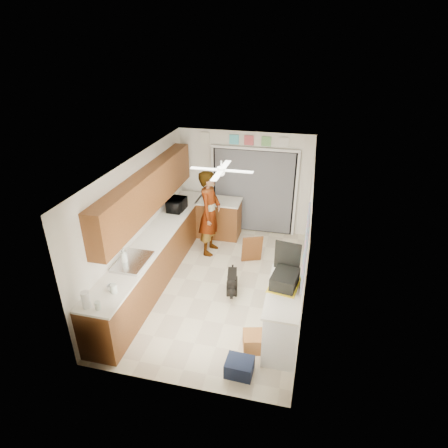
# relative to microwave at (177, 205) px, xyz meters

# --- Properties ---
(floor) EXTENTS (5.00, 5.00, 0.00)m
(floor) POSITION_rel_microwave_xyz_m (1.28, -1.24, -1.08)
(floor) COLOR beige
(floor) RESTS_ON ground
(ceiling) EXTENTS (5.00, 5.00, 0.00)m
(ceiling) POSITION_rel_microwave_xyz_m (1.28, -1.24, 1.42)
(ceiling) COLOR white
(ceiling) RESTS_ON ground
(wall_back) EXTENTS (3.20, 0.00, 3.20)m
(wall_back) POSITION_rel_microwave_xyz_m (1.28, 1.26, 0.17)
(wall_back) COLOR silver
(wall_back) RESTS_ON ground
(wall_front) EXTENTS (3.20, 0.00, 3.20)m
(wall_front) POSITION_rel_microwave_xyz_m (1.28, -3.74, 0.17)
(wall_front) COLOR silver
(wall_front) RESTS_ON ground
(wall_left) EXTENTS (0.00, 5.00, 5.00)m
(wall_left) POSITION_rel_microwave_xyz_m (-0.32, -1.24, 0.17)
(wall_left) COLOR silver
(wall_left) RESTS_ON ground
(wall_right) EXTENTS (0.00, 5.00, 5.00)m
(wall_right) POSITION_rel_microwave_xyz_m (2.88, -1.24, 0.17)
(wall_right) COLOR silver
(wall_right) RESTS_ON ground
(left_base_cabinets) EXTENTS (0.60, 4.80, 0.90)m
(left_base_cabinets) POSITION_rel_microwave_xyz_m (-0.02, -1.24, -0.63)
(left_base_cabinets) COLOR brown
(left_base_cabinets) RESTS_ON floor
(left_countertop) EXTENTS (0.62, 4.80, 0.04)m
(left_countertop) POSITION_rel_microwave_xyz_m (-0.01, -1.24, -0.16)
(left_countertop) COLOR white
(left_countertop) RESTS_ON left_base_cabinets
(upper_cabinets) EXTENTS (0.32, 4.00, 0.80)m
(upper_cabinets) POSITION_rel_microwave_xyz_m (-0.16, -1.04, 0.72)
(upper_cabinets) COLOR brown
(upper_cabinets) RESTS_ON wall_left
(sink_basin) EXTENTS (0.50, 0.76, 0.06)m
(sink_basin) POSITION_rel_microwave_xyz_m (-0.01, -2.24, -0.12)
(sink_basin) COLOR silver
(sink_basin) RESTS_ON left_countertop
(faucet) EXTENTS (0.03, 0.03, 0.22)m
(faucet) POSITION_rel_microwave_xyz_m (-0.20, -2.24, -0.03)
(faucet) COLOR silver
(faucet) RESTS_ON left_countertop
(peninsula_base) EXTENTS (1.00, 0.60, 0.90)m
(peninsula_base) POSITION_rel_microwave_xyz_m (0.78, 0.76, -0.63)
(peninsula_base) COLOR brown
(peninsula_base) RESTS_ON floor
(peninsula_top) EXTENTS (1.04, 0.64, 0.04)m
(peninsula_top) POSITION_rel_microwave_xyz_m (0.78, 0.76, -0.16)
(peninsula_top) COLOR white
(peninsula_top) RESTS_ON peninsula_base
(back_opening_recess) EXTENTS (2.00, 0.06, 2.10)m
(back_opening_recess) POSITION_rel_microwave_xyz_m (1.53, 1.23, -0.03)
(back_opening_recess) COLOR black
(back_opening_recess) RESTS_ON wall_back
(curtain_panel) EXTENTS (1.90, 0.03, 2.05)m
(curtain_panel) POSITION_rel_microwave_xyz_m (1.53, 1.19, -0.03)
(curtain_panel) COLOR slate
(curtain_panel) RESTS_ON wall_back
(door_trim_left) EXTENTS (0.06, 0.04, 2.10)m
(door_trim_left) POSITION_rel_microwave_xyz_m (0.51, 1.20, -0.03)
(door_trim_left) COLOR white
(door_trim_left) RESTS_ON wall_back
(door_trim_right) EXTENTS (0.06, 0.04, 2.10)m
(door_trim_right) POSITION_rel_microwave_xyz_m (2.55, 1.20, -0.03)
(door_trim_right) COLOR white
(door_trim_right) RESTS_ON wall_back
(door_trim_head) EXTENTS (2.10, 0.04, 0.06)m
(door_trim_head) POSITION_rel_microwave_xyz_m (1.53, 1.20, 1.04)
(door_trim_head) COLOR white
(door_trim_head) RESTS_ON wall_back
(header_frame_1) EXTENTS (0.22, 0.02, 0.22)m
(header_frame_1) POSITION_rel_microwave_xyz_m (1.03, 1.23, 1.22)
(header_frame_1) COLOR #52C9DC
(header_frame_1) RESTS_ON wall_back
(header_frame_2) EXTENTS (0.22, 0.02, 0.22)m
(header_frame_2) POSITION_rel_microwave_xyz_m (1.38, 1.23, 1.22)
(header_frame_2) COLOR #CA4B55
(header_frame_2) RESTS_ON wall_back
(header_frame_3) EXTENTS (0.22, 0.02, 0.22)m
(header_frame_3) POSITION_rel_microwave_xyz_m (1.78, 1.23, 1.22)
(header_frame_3) COLOR #6EAC62
(header_frame_3) RESTS_ON wall_back
(header_frame_4) EXTENTS (0.22, 0.02, 0.22)m
(header_frame_4) POSITION_rel_microwave_xyz_m (2.18, 1.23, 1.22)
(header_frame_4) COLOR silver
(header_frame_4) RESTS_ON wall_back
(route66_sign) EXTENTS (0.22, 0.02, 0.26)m
(route66_sign) POSITION_rel_microwave_xyz_m (0.33, 1.23, 1.22)
(route66_sign) COLOR silver
(route66_sign) RESTS_ON wall_back
(right_counter_base) EXTENTS (0.50, 1.40, 0.90)m
(right_counter_base) POSITION_rel_microwave_xyz_m (2.63, -2.44, -0.63)
(right_counter_base) COLOR white
(right_counter_base) RESTS_ON floor
(right_counter_top) EXTENTS (0.54, 1.44, 0.04)m
(right_counter_top) POSITION_rel_microwave_xyz_m (2.62, -2.44, -0.16)
(right_counter_top) COLOR white
(right_counter_top) RESTS_ON right_counter_base
(abstract_painting) EXTENTS (0.03, 1.15, 0.95)m
(abstract_painting) POSITION_rel_microwave_xyz_m (2.86, -2.24, 0.57)
(abstract_painting) COLOR #DD5189
(abstract_painting) RESTS_ON wall_right
(ceiling_fan) EXTENTS (1.14, 1.14, 0.24)m
(ceiling_fan) POSITION_rel_microwave_xyz_m (1.28, -1.04, 1.24)
(ceiling_fan) COLOR white
(ceiling_fan) RESTS_ON ceiling
(microwave) EXTENTS (0.36, 0.51, 0.27)m
(microwave) POSITION_rel_microwave_xyz_m (0.00, 0.00, 0.00)
(microwave) COLOR black
(microwave) RESTS_ON left_countertop
(soap_bottle) EXTENTS (0.13, 0.13, 0.30)m
(soap_bottle) POSITION_rel_microwave_xyz_m (-0.13, -2.30, 0.01)
(soap_bottle) COLOR silver
(soap_bottle) RESTS_ON left_countertop
(cup) EXTENTS (0.14, 0.14, 0.11)m
(cup) POSITION_rel_microwave_xyz_m (0.02, -3.05, -0.08)
(cup) COLOR white
(cup) RESTS_ON left_countertop
(jar_a) EXTENTS (0.10, 0.10, 0.14)m
(jar_a) POSITION_rel_microwave_xyz_m (0.09, -3.08, -0.06)
(jar_a) COLOR silver
(jar_a) RESTS_ON left_countertop
(jar_b) EXTENTS (0.09, 0.09, 0.12)m
(jar_b) POSITION_rel_microwave_xyz_m (0.05, -3.49, -0.07)
(jar_b) COLOR silver
(jar_b) RESTS_ON left_countertop
(paper_towel_roll) EXTENTS (0.14, 0.14, 0.27)m
(paper_towel_roll) POSITION_rel_microwave_xyz_m (-0.13, -3.49, -0.00)
(paper_towel_roll) COLOR white
(paper_towel_roll) RESTS_ON left_countertop
(suitcase) EXTENTS (0.45, 0.56, 0.22)m
(suitcase) POSITION_rel_microwave_xyz_m (2.60, -2.29, -0.03)
(suitcase) COLOR black
(suitcase) RESTS_ON right_counter_top
(suitcase_rim) EXTENTS (0.53, 0.64, 0.02)m
(suitcase_rim) POSITION_rel_microwave_xyz_m (2.60, -2.29, -0.14)
(suitcase_rim) COLOR yellow
(suitcase_rim) RESTS_ON suitcase
(suitcase_lid) EXTENTS (0.42, 0.10, 0.50)m
(suitcase_lid) POSITION_rel_microwave_xyz_m (2.60, -2.00, 0.22)
(suitcase_lid) COLOR black
(suitcase_lid) RESTS_ON suitcase
(cardboard_box) EXTENTS (0.52, 0.44, 0.28)m
(cardboard_box) POSITION_rel_microwave_xyz_m (2.28, -2.77, -0.94)
(cardboard_box) COLOR #9A5D30
(cardboard_box) RESTS_ON floor
(navy_crate) EXTENTS (0.41, 0.35, 0.24)m
(navy_crate) POSITION_rel_microwave_xyz_m (2.10, -3.32, -0.95)
(navy_crate) COLOR #151D35
(navy_crate) RESTS_ON floor
(cabinet_door_panel) EXTENTS (0.48, 0.32, 0.66)m
(cabinet_door_panel) POSITION_rel_microwave_xyz_m (1.78, -0.29, -0.74)
(cabinet_door_panel) COLOR brown
(cabinet_door_panel) RESTS_ON floor
(man) EXTENTS (0.50, 0.73, 1.94)m
(man) POSITION_rel_microwave_xyz_m (0.77, -0.04, -0.11)
(man) COLOR white
(man) RESTS_ON floor
(dog) EXTENTS (0.36, 0.64, 0.47)m
(dog) POSITION_rel_microwave_xyz_m (1.58, -1.41, -0.84)
(dog) COLOR black
(dog) RESTS_ON floor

